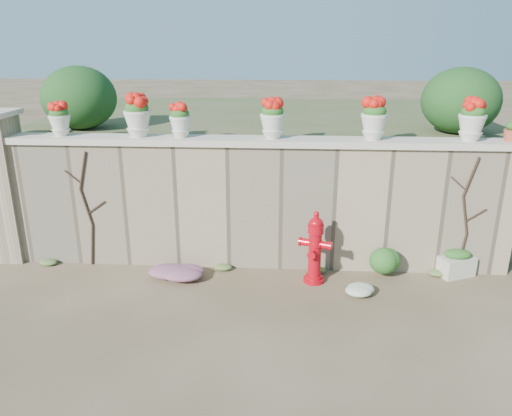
# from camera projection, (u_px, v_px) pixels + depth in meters

# --- Properties ---
(ground) EXTENTS (80.00, 80.00, 0.00)m
(ground) POSITION_uv_depth(u_px,v_px,m) (247.00, 321.00, 6.61)
(ground) COLOR #4E3D27
(ground) RESTS_ON ground
(stone_wall) EXTENTS (8.00, 0.40, 2.00)m
(stone_wall) POSITION_uv_depth(u_px,v_px,m) (255.00, 206.00, 7.98)
(stone_wall) COLOR gray
(stone_wall) RESTS_ON ground
(wall_cap) EXTENTS (8.10, 0.52, 0.10)m
(wall_cap) POSITION_uv_depth(u_px,v_px,m) (255.00, 141.00, 7.64)
(wall_cap) COLOR beige
(wall_cap) RESTS_ON stone_wall
(gate_pillar) EXTENTS (0.72, 0.72, 2.48)m
(gate_pillar) POSITION_uv_depth(u_px,v_px,m) (2.00, 186.00, 8.15)
(gate_pillar) COLOR gray
(gate_pillar) RESTS_ON ground
(raised_fill) EXTENTS (9.00, 6.00, 2.00)m
(raised_fill) POSITION_uv_depth(u_px,v_px,m) (265.00, 160.00, 11.00)
(raised_fill) COLOR #384C23
(raised_fill) RESTS_ON ground
(back_shrub_left) EXTENTS (1.30, 1.30, 1.10)m
(back_shrub_left) POSITION_uv_depth(u_px,v_px,m) (79.00, 98.00, 8.81)
(back_shrub_left) COLOR #143814
(back_shrub_left) RESTS_ON raised_fill
(back_shrub_right) EXTENTS (1.30, 1.30, 1.10)m
(back_shrub_right) POSITION_uv_depth(u_px,v_px,m) (461.00, 101.00, 8.41)
(back_shrub_right) COLOR #143814
(back_shrub_right) RESTS_ON raised_fill
(vine_left) EXTENTS (0.60, 0.04, 1.91)m
(vine_left) POSITION_uv_depth(u_px,v_px,m) (87.00, 208.00, 7.94)
(vine_left) COLOR black
(vine_left) RESTS_ON ground
(vine_right) EXTENTS (0.60, 0.04, 1.91)m
(vine_right) POSITION_uv_depth(u_px,v_px,m) (466.00, 216.00, 7.58)
(vine_right) COLOR black
(vine_right) RESTS_ON ground
(fire_hydrant) EXTENTS (0.49, 0.35, 1.13)m
(fire_hydrant) POSITION_uv_depth(u_px,v_px,m) (315.00, 247.00, 7.49)
(fire_hydrant) COLOR #B40612
(fire_hydrant) RESTS_ON ground
(planter_box) EXTENTS (0.61, 0.49, 0.44)m
(planter_box) POSITION_uv_depth(u_px,v_px,m) (457.00, 263.00, 7.81)
(planter_box) COLOR beige
(planter_box) RESTS_ON ground
(green_shrub) EXTENTS (0.68, 0.61, 0.65)m
(green_shrub) POSITION_uv_depth(u_px,v_px,m) (387.00, 259.00, 7.69)
(green_shrub) COLOR #1E5119
(green_shrub) RESTS_ON ground
(magenta_clump) EXTENTS (0.97, 0.65, 0.26)m
(magenta_clump) POSITION_uv_depth(u_px,v_px,m) (182.00, 271.00, 7.72)
(magenta_clump) COLOR #B2238E
(magenta_clump) RESTS_ON ground
(white_flowers) EXTENTS (0.52, 0.42, 0.19)m
(white_flowers) POSITION_uv_depth(u_px,v_px,m) (361.00, 290.00, 7.22)
(white_flowers) COLOR white
(white_flowers) RESTS_ON ground
(urn_pot_0) EXTENTS (0.33, 0.33, 0.52)m
(urn_pot_0) POSITION_uv_depth(u_px,v_px,m) (60.00, 119.00, 7.73)
(urn_pot_0) COLOR beige
(urn_pot_0) RESTS_ON wall_cap
(urn_pot_1) EXTENTS (0.41, 0.41, 0.65)m
(urn_pot_1) POSITION_uv_depth(u_px,v_px,m) (137.00, 116.00, 7.63)
(urn_pot_1) COLOR beige
(urn_pot_1) RESTS_ON wall_cap
(urn_pot_2) EXTENTS (0.33, 0.33, 0.52)m
(urn_pot_2) POSITION_uv_depth(u_px,v_px,m) (180.00, 120.00, 7.61)
(urn_pot_2) COLOR beige
(urn_pot_2) RESTS_ON wall_cap
(urn_pot_3) EXTENTS (0.38, 0.38, 0.60)m
(urn_pot_3) POSITION_uv_depth(u_px,v_px,m) (273.00, 119.00, 7.52)
(urn_pot_3) COLOR beige
(urn_pot_3) RESTS_ON wall_cap
(urn_pot_4) EXTENTS (0.40, 0.40, 0.62)m
(urn_pot_4) POSITION_uv_depth(u_px,v_px,m) (374.00, 119.00, 7.42)
(urn_pot_4) COLOR beige
(urn_pot_4) RESTS_ON wall_cap
(urn_pot_5) EXTENTS (0.40, 0.40, 0.62)m
(urn_pot_5) POSITION_uv_depth(u_px,v_px,m) (472.00, 120.00, 7.33)
(urn_pot_5) COLOR beige
(urn_pot_5) RESTS_ON wall_cap
(terracotta_pot) EXTENTS (0.24, 0.24, 0.28)m
(terracotta_pot) POSITION_uv_depth(u_px,v_px,m) (512.00, 132.00, 7.36)
(terracotta_pot) COLOR #A74833
(terracotta_pot) RESTS_ON wall_cap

